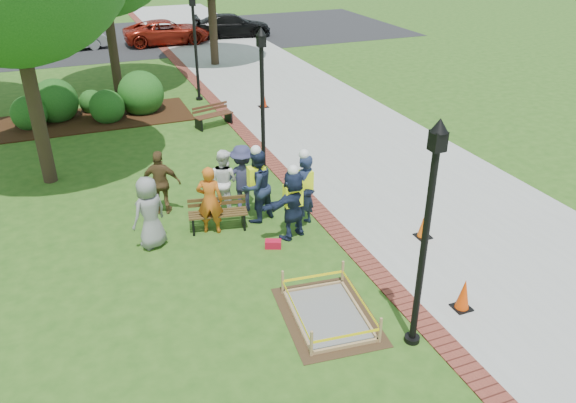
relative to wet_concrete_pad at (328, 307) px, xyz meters
name	(u,v)px	position (x,y,z in m)	size (l,w,h in m)	color
ground	(287,269)	(-0.13, 1.80, -0.23)	(100.00, 100.00, 0.00)	#285116
sidewalk	(311,110)	(4.87, 11.80, -0.22)	(6.00, 60.00, 0.02)	#9E9E99
brick_edging	(232,120)	(1.62, 11.80, -0.22)	(0.50, 60.00, 0.03)	maroon
mulch_bed	(96,119)	(-3.13, 13.80, -0.21)	(7.00, 3.00, 0.05)	#381E0F
parking_lot	(125,39)	(-0.13, 28.80, -0.23)	(36.00, 12.00, 0.01)	black
wet_concrete_pad	(328,307)	(0.00, 0.00, 0.00)	(1.93, 2.47, 0.55)	#47331E
bench_near	(218,220)	(-1.04, 4.07, 0.01)	(1.48, 0.73, 0.77)	brown
bench_far	(214,120)	(0.82, 11.37, 0.01)	(1.51, 0.85, 0.78)	#4D281A
cone_front	(464,295)	(2.54, -0.77, 0.10)	(0.35, 0.35, 0.70)	black
cone_back	(424,225)	(3.40, 1.83, 0.11)	(0.36, 0.36, 0.70)	black
cone_far	(263,99)	(3.25, 12.80, 0.12)	(0.37, 0.37, 0.73)	black
toolbox	(273,244)	(-0.10, 2.75, -0.14)	(0.37, 0.21, 0.19)	#B80E29
lamp_near	(427,223)	(1.12, -1.20, 2.25)	(0.28, 0.28, 4.26)	black
lamp_mid	(262,92)	(1.12, 6.80, 2.25)	(0.28, 0.28, 4.26)	black
lamp_far	(195,39)	(1.12, 14.80, 2.25)	(0.28, 0.28, 4.26)	black
shrub_a	(32,128)	(-5.36, 13.69, -0.23)	(1.27, 1.27, 1.27)	#164C15
shrub_b	(59,119)	(-4.43, 14.31, -0.23)	(1.67, 1.67, 1.67)	#164C15
shrub_c	(109,121)	(-2.68, 13.39, -0.23)	(1.29, 1.29, 1.29)	#164C15
shrub_d	(143,112)	(-1.32, 14.02, -0.23)	(1.75, 1.75, 1.75)	#164C15
shrub_e	(93,112)	(-3.15, 14.78, -0.23)	(0.94, 0.94, 0.94)	#164C15
casual_person_a	(150,213)	(-2.68, 3.89, 0.64)	(0.66, 0.58, 1.74)	gray
casual_person_b	(210,200)	(-1.24, 4.00, 0.63)	(0.65, 0.55, 1.72)	#CA5B17
casual_person_c	(224,181)	(-0.62, 4.96, 0.61)	(0.61, 0.64, 1.70)	white
casual_person_d	(161,183)	(-2.13, 5.42, 0.62)	(0.64, 0.53, 1.71)	brown
casual_person_e	(243,178)	(-0.15, 4.82, 0.66)	(0.65, 0.52, 1.79)	#2F3153
hivis_worker_a	(293,202)	(0.52, 3.07, 0.69)	(0.63, 0.51, 1.87)	#152338
hivis_worker_b	(304,189)	(0.97, 3.48, 0.76)	(0.71, 0.63, 2.03)	#1C2E49
hivis_worker_c	(257,184)	(0.00, 4.15, 0.76)	(0.70, 0.59, 2.02)	#1D314B
parked_car_b	(72,50)	(-3.29, 26.75, -0.23)	(4.34, 1.89, 1.42)	#A4A5A9
parked_car_c	(168,44)	(2.10, 26.48, -0.23)	(4.62, 2.01, 1.51)	#9D2214
parked_car_d	(233,37)	(6.31, 27.12, -0.23)	(4.61, 2.01, 1.50)	black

